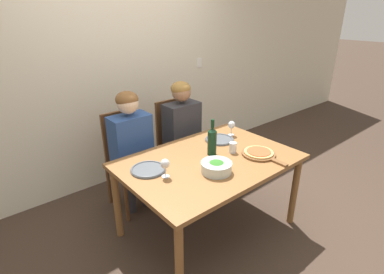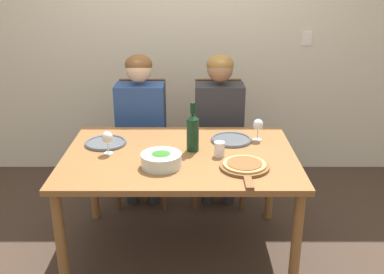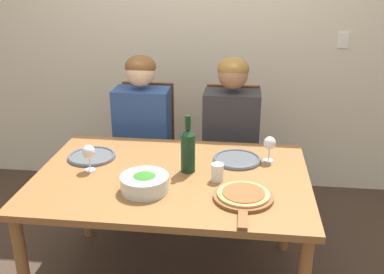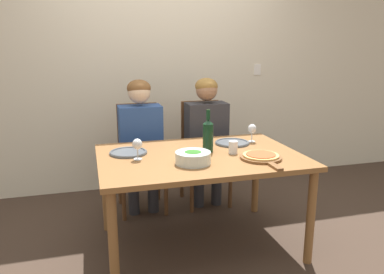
{
  "view_description": "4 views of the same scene",
  "coord_description": "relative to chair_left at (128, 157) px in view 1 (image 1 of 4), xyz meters",
  "views": [
    {
      "loc": [
        -1.57,
        -1.64,
        1.91
      ],
      "look_at": [
        -0.1,
        0.11,
        0.93
      ],
      "focal_mm": 28.0,
      "sensor_mm": 36.0,
      "label": 1
    },
    {
      "loc": [
        0.08,
        -2.63,
        1.85
      ],
      "look_at": [
        0.09,
        0.06,
        0.82
      ],
      "focal_mm": 42.0,
      "sensor_mm": 36.0,
      "label": 2
    },
    {
      "loc": [
        0.37,
        -2.15,
        1.81
      ],
      "look_at": [
        0.1,
        0.1,
        0.92
      ],
      "focal_mm": 42.0,
      "sensor_mm": 36.0,
      "label": 3
    },
    {
      "loc": [
        -0.77,
        -2.53,
        1.51
      ],
      "look_at": [
        -0.01,
        0.17,
        0.83
      ],
      "focal_mm": 35.0,
      "sensor_mm": 36.0,
      "label": 4
    }
  ],
  "objects": [
    {
      "name": "broccoli_bowl",
      "position": [
        0.22,
        -1.04,
        0.25
      ],
      "size": [
        0.24,
        0.24,
        0.09
      ],
      "color": "silver",
      "rests_on": "dining_table"
    },
    {
      "name": "wine_bottle",
      "position": [
        0.41,
        -0.79,
        0.34
      ],
      "size": [
        0.08,
        0.08,
        0.32
      ],
      "color": "black",
      "rests_on": "dining_table"
    },
    {
      "name": "ground_plane",
      "position": [
        0.33,
        -0.85,
        -0.52
      ],
      "size": [
        40.0,
        40.0,
        0.0
      ],
      "primitive_type": "plane",
      "color": "#3D2D23"
    },
    {
      "name": "dining_table",
      "position": [
        0.33,
        -0.85,
        0.13
      ],
      "size": [
        1.47,
        1.01,
        0.73
      ],
      "color": "brown",
      "rests_on": "ground"
    },
    {
      "name": "dinner_plate_right",
      "position": [
        0.68,
        -0.62,
        0.22
      ],
      "size": [
        0.28,
        0.28,
        0.02
      ],
      "color": "#4C5156",
      "rests_on": "dining_table"
    },
    {
      "name": "person_man",
      "position": [
        0.62,
        -0.12,
        0.22
      ],
      "size": [
        0.47,
        0.51,
        1.23
      ],
      "color": "#28282D",
      "rests_on": "ground"
    },
    {
      "name": "person_woman",
      "position": [
        -0.0,
        -0.12,
        0.22
      ],
      "size": [
        0.47,
        0.51,
        1.23
      ],
      "color": "#28282D",
      "rests_on": "ground"
    },
    {
      "name": "wine_glass_left",
      "position": [
        -0.13,
        -0.85,
        0.32
      ],
      "size": [
        0.07,
        0.07,
        0.15
      ],
      "color": "silver",
      "rests_on": "dining_table"
    },
    {
      "name": "wine_glass_right",
      "position": [
        0.86,
        -0.61,
        0.32
      ],
      "size": [
        0.07,
        0.07,
        0.15
      ],
      "color": "silver",
      "rests_on": "dining_table"
    },
    {
      "name": "water_tumbler",
      "position": [
        0.58,
        -0.89,
        0.26
      ],
      "size": [
        0.07,
        0.07,
        0.09
      ],
      "color": "silver",
      "rests_on": "dining_table"
    },
    {
      "name": "back_wall",
      "position": [
        0.33,
        0.57,
        0.83
      ],
      "size": [
        10.0,
        0.06,
        2.7
      ],
      "color": "beige",
      "rests_on": "ground"
    },
    {
      "name": "dinner_plate_left",
      "position": [
        -0.17,
        -0.68,
        0.22
      ],
      "size": [
        0.28,
        0.28,
        0.02
      ],
      "color": "#4C5156",
      "rests_on": "dining_table"
    },
    {
      "name": "chair_right",
      "position": [
        0.62,
        0.0,
        0.0
      ],
      "size": [
        0.42,
        0.42,
        0.99
      ],
      "color": "brown",
      "rests_on": "ground"
    },
    {
      "name": "pizza_on_board",
      "position": [
        0.72,
        -1.08,
        0.23
      ],
      "size": [
        0.3,
        0.44,
        0.04
      ],
      "color": "brown",
      "rests_on": "dining_table"
    },
    {
      "name": "chair_left",
      "position": [
        0.0,
        0.0,
        0.0
      ],
      "size": [
        0.42,
        0.42,
        0.99
      ],
      "color": "brown",
      "rests_on": "ground"
    }
  ]
}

